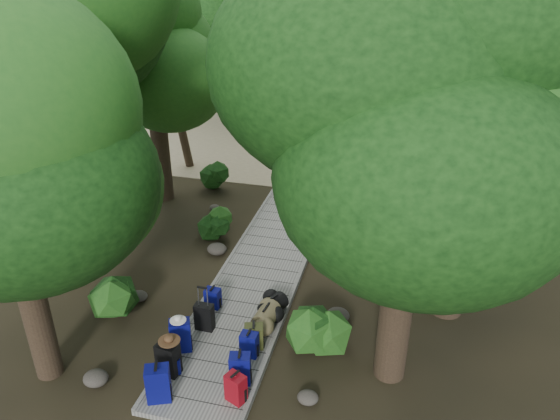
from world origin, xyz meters
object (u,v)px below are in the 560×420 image
(duffel_right_khaki, at_px, (266,316))
(sun_lounger, at_px, (409,145))
(backpack_left_c, at_px, (180,334))
(lone_suitcase_on_sand, at_px, (329,152))
(backpack_left_d, at_px, (213,297))
(backpack_left_a, at_px, (158,382))
(backpack_right_a, at_px, (236,387))
(backpack_right_c, at_px, (249,343))
(backpack_right_d, at_px, (254,335))
(backpack_left_b, at_px, (168,357))
(duffel_right_black, at_px, (273,305))
(backpack_right_b, at_px, (240,367))
(suitcase_on_boardwalk, at_px, (204,317))
(kayak, at_px, (271,125))

(duffel_right_khaki, distance_m, sun_lounger, 11.75)
(backpack_left_c, bearing_deg, lone_suitcase_on_sand, 60.66)
(backpack_left_d, relative_size, lone_suitcase_on_sand, 0.86)
(backpack_left_a, distance_m, backpack_right_a, 1.39)
(backpack_right_c, relative_size, duffel_right_khaki, 0.88)
(backpack_right_d, bearing_deg, backpack_left_c, -179.38)
(backpack_left_b, bearing_deg, duffel_right_black, 67.15)
(backpack_left_d, distance_m, backpack_right_c, 1.81)
(backpack_right_a, height_order, backpack_right_b, backpack_right_b)
(backpack_left_c, bearing_deg, backpack_right_c, -16.55)
(backpack_right_d, height_order, sun_lounger, backpack_right_d)
(backpack_left_d, bearing_deg, suitcase_on_boardwalk, -78.16)
(backpack_left_a, height_order, duffel_right_khaki, backpack_left_a)
(backpack_right_c, height_order, suitcase_on_boardwalk, suitcase_on_boardwalk)
(lone_suitcase_on_sand, bearing_deg, suitcase_on_boardwalk, -94.33)
(backpack_left_a, relative_size, backpack_right_d, 1.38)
(duffel_right_black, height_order, kayak, duffel_right_black)
(backpack_right_a, height_order, backpack_right_d, backpack_right_a)
(backpack_right_c, bearing_deg, sun_lounger, 80.51)
(backpack_right_c, height_order, backpack_right_d, backpack_right_c)
(backpack_left_d, xyz_separation_m, backpack_right_a, (1.37, -2.49, 0.06))
(backpack_left_b, xyz_separation_m, backpack_right_a, (1.45, -0.33, -0.06))
(backpack_left_d, distance_m, lone_suitcase_on_sand, 9.76)
(backpack_left_b, height_order, lone_suitcase_on_sand, backpack_left_b)
(duffel_right_black, xyz_separation_m, lone_suitcase_on_sand, (-0.42, 9.59, 0.00))
(backpack_left_b, relative_size, duffel_right_black, 1.21)
(backpack_right_d, xyz_separation_m, duffel_right_khaki, (0.06, 0.73, -0.07))
(backpack_right_a, xyz_separation_m, duffel_right_black, (-0.01, 2.60, -0.12))
(backpack_left_d, bearing_deg, backpack_right_d, -35.18)
(duffel_right_black, xyz_separation_m, sun_lounger, (2.45, 11.05, 0.03))
(backpack_right_a, xyz_separation_m, sun_lounger, (2.44, 13.66, -0.09))
(duffel_right_black, bearing_deg, backpack_left_c, -108.38)
(backpack_right_a, height_order, duffel_right_black, backpack_right_a)
(backpack_right_a, distance_m, lone_suitcase_on_sand, 12.21)
(backpack_left_d, height_order, backpack_right_b, backpack_right_b)
(backpack_left_b, bearing_deg, backpack_left_c, 103.51)
(backpack_right_b, bearing_deg, lone_suitcase_on_sand, 78.83)
(backpack_left_d, height_order, backpack_right_c, backpack_right_c)
(backpack_left_a, xyz_separation_m, backpack_left_c, (-0.15, 1.32, -0.02))
(backpack_left_c, bearing_deg, sun_lounger, 48.84)
(backpack_left_b, distance_m, backpack_left_d, 2.16)
(backpack_left_c, relative_size, backpack_right_a, 1.22)
(suitcase_on_boardwalk, bearing_deg, backpack_right_a, -52.27)
(backpack_right_b, distance_m, duffel_right_black, 2.17)
(backpack_right_b, relative_size, backpack_right_d, 1.21)
(backpack_left_d, relative_size, sun_lounger, 0.25)
(backpack_right_a, bearing_deg, kayak, 126.33)
(kayak, bearing_deg, duffel_right_black, -79.33)
(backpack_right_b, xyz_separation_m, duffel_right_khaki, (0.02, 1.73, -0.13))
(backpack_right_a, distance_m, backpack_right_b, 0.45)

